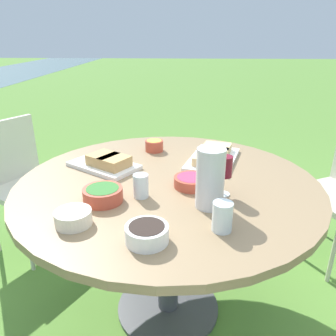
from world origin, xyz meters
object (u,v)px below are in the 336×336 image
object	(u,v)px
dining_table	(168,200)
chair_far_back	(21,176)
water_pitcher	(210,178)
wine_glass	(224,168)

from	to	relation	value
dining_table	chair_far_back	size ratio (longest dim) A/B	1.57
chair_far_back	water_pitcher	bearing A→B (deg)	-124.46
chair_far_back	wine_glass	world-z (taller)	wine_glass
chair_far_back	wine_glass	distance (m)	1.49
water_pitcher	wine_glass	xyz separation A→B (m)	(0.10, -0.06, 0.00)
water_pitcher	wine_glass	size ratio (longest dim) A/B	1.38
water_pitcher	wine_glass	bearing A→B (deg)	-32.84
dining_table	water_pitcher	xyz separation A→B (m)	(-0.24, -0.17, 0.23)
water_pitcher	wine_glass	distance (m)	0.12
dining_table	chair_far_back	distance (m)	1.18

